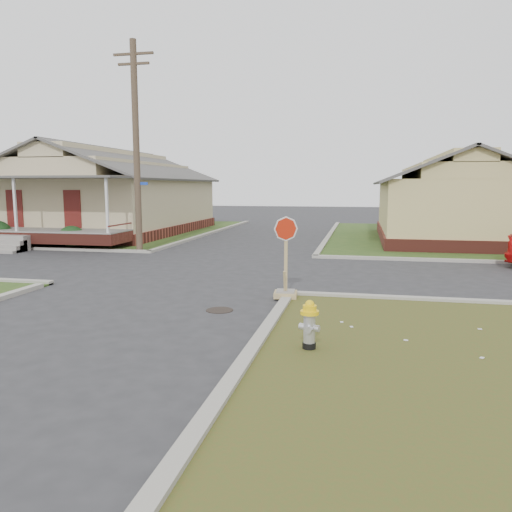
# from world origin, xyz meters

# --- Properties ---
(ground) EXTENTS (120.00, 120.00, 0.00)m
(ground) POSITION_xyz_m (0.00, 0.00, 0.00)
(ground) COLOR #2A2A2D
(ground) RESTS_ON ground
(verge_far_left) EXTENTS (19.00, 19.00, 0.05)m
(verge_far_left) POSITION_xyz_m (-13.00, 18.00, 0.03)
(verge_far_left) COLOR #284418
(verge_far_left) RESTS_ON ground
(curbs) EXTENTS (80.00, 40.00, 0.12)m
(curbs) POSITION_xyz_m (0.00, 5.00, 0.00)
(curbs) COLOR #99968B
(curbs) RESTS_ON ground
(manhole) EXTENTS (0.64, 0.64, 0.01)m
(manhole) POSITION_xyz_m (2.20, -0.50, 0.01)
(manhole) COLOR black
(manhole) RESTS_ON ground
(corner_house) EXTENTS (10.10, 15.50, 5.30)m
(corner_house) POSITION_xyz_m (-10.00, 16.68, 2.28)
(corner_house) COLOR maroon
(corner_house) RESTS_ON ground
(side_house_yellow) EXTENTS (7.60, 11.60, 4.70)m
(side_house_yellow) POSITION_xyz_m (10.00, 16.50, 2.19)
(side_house_yellow) COLOR maroon
(side_house_yellow) RESTS_ON ground
(utility_pole) EXTENTS (1.80, 0.28, 9.00)m
(utility_pole) POSITION_xyz_m (-4.20, 8.90, 4.66)
(utility_pole) COLOR #49372A
(utility_pole) RESTS_ON ground
(fire_hydrant) EXTENTS (0.33, 0.33, 0.87)m
(fire_hydrant) POSITION_xyz_m (4.56, -2.97, 0.53)
(fire_hydrant) COLOR black
(fire_hydrant) RESTS_ON ground
(stop_sign) EXTENTS (0.59, 0.58, 2.09)m
(stop_sign) POSITION_xyz_m (3.53, 1.00, 0.50)
(stop_sign) COLOR tan
(stop_sign) RESTS_ON ground
(hedge_right) EXTENTS (1.35, 1.11, 1.03)m
(hedge_right) POSITION_xyz_m (-7.84, 9.41, 0.57)
(hedge_right) COLOR #143718
(hedge_right) RESTS_ON verge_far_left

